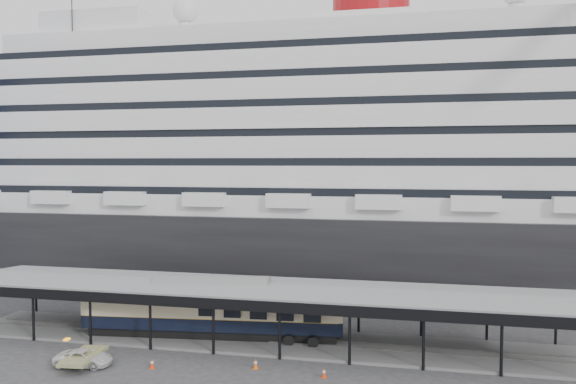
{
  "coord_description": "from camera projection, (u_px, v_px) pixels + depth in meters",
  "views": [
    {
      "loc": [
        13.22,
        -43.53,
        16.26
      ],
      "look_at": [
        2.05,
        8.0,
        13.5
      ],
      "focal_mm": 35.0,
      "sensor_mm": 36.0,
      "label": 1
    }
  ],
  "objects": [
    {
      "name": "ground",
      "position": [
        243.0,
        360.0,
        46.13
      ],
      "size": [
        200.0,
        200.0,
        0.0
      ],
      "primitive_type": "plane",
      "color": "#343436",
      "rests_on": "ground"
    },
    {
      "name": "cruise_ship",
      "position": [
        311.0,
        147.0,
        76.39
      ],
      "size": [
        130.0,
        30.0,
        43.9
      ],
      "color": "black",
      "rests_on": "ground"
    },
    {
      "name": "platform_canopy",
      "position": [
        259.0,
        316.0,
        50.89
      ],
      "size": [
        56.0,
        9.18,
        5.3
      ],
      "color": "slate",
      "rests_on": "ground"
    },
    {
      "name": "port_truck",
      "position": [
        84.0,
        358.0,
        44.86
      ],
      "size": [
        4.73,
        2.53,
        1.26
      ],
      "primitive_type": "imported",
      "rotation": [
        0.0,
        0.0,
        1.67
      ],
      "color": "silver",
      "rests_on": "ground"
    },
    {
      "name": "pullman_carriage",
      "position": [
        212.0,
        308.0,
        51.8
      ],
      "size": [
        24.24,
        5.49,
        23.62
      ],
      "rotation": [
        0.0,
        0.0,
        0.1
      ],
      "color": "black",
      "rests_on": "ground"
    },
    {
      "name": "traffic_cone_left",
      "position": [
        152.0,
        363.0,
        44.34
      ],
      "size": [
        0.51,
        0.51,
        0.78
      ],
      "rotation": [
        0.0,
        0.0,
        0.33
      ],
      "color": "#EC370D",
      "rests_on": "ground"
    },
    {
      "name": "traffic_cone_mid",
      "position": [
        256.0,
        364.0,
        44.25
      ],
      "size": [
        0.49,
        0.49,
        0.82
      ],
      "rotation": [
        0.0,
        0.0,
        -0.19
      ],
      "color": "#ED5D0D",
      "rests_on": "ground"
    },
    {
      "name": "traffic_cone_right",
      "position": [
        324.0,
        373.0,
        42.41
      ],
      "size": [
        0.48,
        0.48,
        0.76
      ],
      "rotation": [
        0.0,
        0.0,
        -0.25
      ],
      "color": "red",
      "rests_on": "ground"
    }
  ]
}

